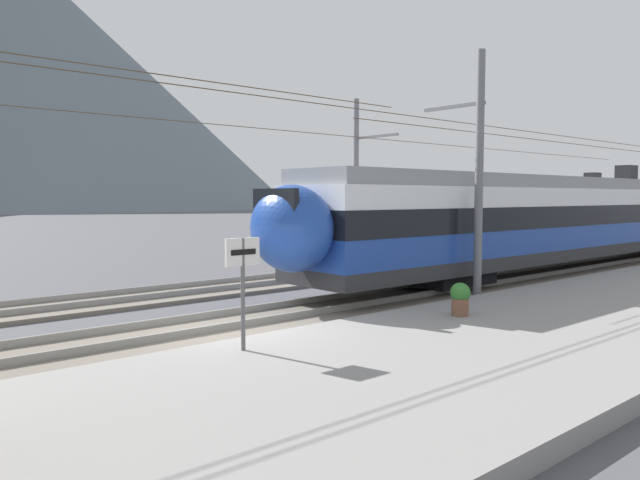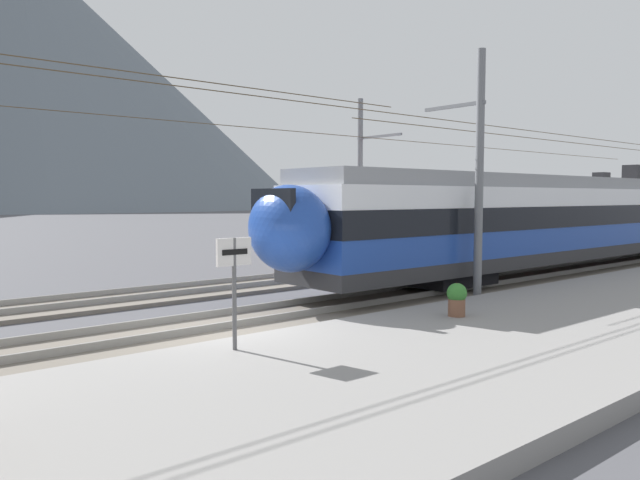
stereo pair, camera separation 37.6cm
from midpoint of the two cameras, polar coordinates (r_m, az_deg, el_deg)
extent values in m
plane|color=#4C4C51|center=(13.45, -7.61, -9.24)|extent=(400.00, 400.00, 0.00)
cube|color=gray|center=(10.14, 5.78, -12.71)|extent=(120.00, 6.60, 0.33)
cube|color=#6B6359|center=(14.47, -10.24, -8.07)|extent=(120.00, 3.00, 0.12)
cube|color=gray|center=(13.83, -8.77, -8.02)|extent=(120.00, 0.07, 0.16)
cube|color=gray|center=(15.06, -11.61, -7.07)|extent=(120.00, 0.07, 0.16)
cube|color=#6B6359|center=(18.90, -17.75, -5.34)|extent=(120.00, 3.00, 0.12)
cube|color=gray|center=(18.22, -16.91, -5.22)|extent=(120.00, 0.07, 0.16)
cube|color=gray|center=(19.54, -18.55, -4.64)|extent=(120.00, 0.07, 0.16)
cube|color=#2D2D30|center=(27.92, 23.87, -0.72)|extent=(29.89, 2.84, 0.45)
cube|color=#1E429E|center=(27.88, 23.91, 0.62)|extent=(29.89, 2.84, 0.85)
cube|color=black|center=(27.85, 23.96, 2.26)|extent=(29.89, 2.88, 0.75)
cube|color=white|center=(27.84, 24.00, 3.70)|extent=(29.89, 2.84, 0.65)
cube|color=gray|center=(27.84, 24.03, 4.83)|extent=(29.59, 2.64, 0.45)
cube|color=black|center=(20.12, 12.00, -3.43)|extent=(2.80, 2.27, 0.42)
ellipsoid|color=#1E429E|center=(15.56, -2.26, 1.08)|extent=(1.80, 2.62, 2.25)
cube|color=black|center=(15.24, -3.76, 2.61)|extent=(0.16, 1.71, 1.19)
cube|color=black|center=(31.94, 27.64, 5.61)|extent=(0.90, 0.70, 0.70)
cube|color=#2D2D30|center=(36.78, 22.06, 0.41)|extent=(29.07, 2.81, 0.45)
cube|color=red|center=(36.75, 22.08, 1.42)|extent=(29.07, 2.81, 0.85)
cube|color=black|center=(36.72, 22.12, 2.67)|extent=(29.07, 2.85, 0.75)
cube|color=white|center=(36.71, 22.15, 3.76)|extent=(29.07, 2.81, 0.65)
cube|color=gray|center=(36.72, 22.17, 4.62)|extent=(28.77, 2.61, 0.45)
cube|color=black|center=(29.20, 13.64, -1.14)|extent=(2.80, 2.25, 0.42)
cube|color=black|center=(44.94, 27.48, 0.30)|extent=(2.80, 2.25, 0.42)
ellipsoid|color=red|center=(24.48, 5.20, 2.16)|extent=(1.80, 2.59, 2.25)
cube|color=black|center=(24.12, 4.36, 3.14)|extent=(0.16, 1.69, 1.19)
cube|color=black|center=(40.63, 25.10, 5.26)|extent=(0.90, 0.70, 0.70)
cylinder|color=slate|center=(18.21, 15.28, 5.67)|extent=(0.24, 0.24, 7.28)
cube|color=slate|center=(18.95, 13.02, 12.12)|extent=(0.10, 2.18, 0.10)
cylinder|color=#473823|center=(19.50, 10.77, 11.18)|extent=(39.85, 0.02, 0.02)
cylinder|color=slate|center=(27.25, 4.17, 5.36)|extent=(0.24, 0.24, 7.41)
cube|color=slate|center=(26.55, 5.95, 9.64)|extent=(0.10, 2.61, 0.10)
cylinder|color=#473823|center=(25.73, 7.81, 9.24)|extent=(39.85, 0.02, 0.02)
cylinder|color=#59595B|center=(11.04, -7.07, -5.06)|extent=(0.08, 0.08, 2.03)
cube|color=silver|center=(10.94, -7.10, -1.11)|extent=(0.70, 0.06, 0.50)
cube|color=black|center=(10.92, -7.00, -1.12)|extent=(0.52, 0.01, 0.10)
cylinder|color=brown|center=(14.54, 13.41, -6.18)|extent=(0.40, 0.40, 0.40)
sphere|color=#33752D|center=(14.49, 13.44, -4.86)|extent=(0.47, 0.47, 0.47)
sphere|color=red|center=(14.47, 13.44, -4.45)|extent=(0.26, 0.26, 0.26)
cone|color=slate|center=(200.49, -26.11, 13.72)|extent=(161.68, 161.68, 76.13)
camera|label=1|loc=(0.19, -89.42, 0.04)|focal=34.14mm
camera|label=2|loc=(0.19, 90.58, -0.04)|focal=34.14mm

